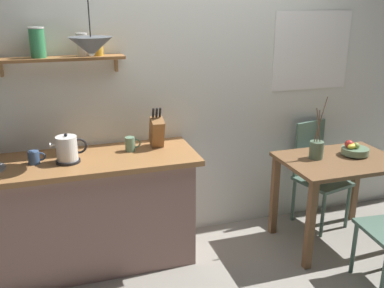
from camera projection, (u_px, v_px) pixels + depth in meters
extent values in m
plane|color=gray|center=(213.00, 265.00, 3.40)|extent=(14.00, 14.00, 0.00)
cube|color=silver|center=(211.00, 82.00, 3.62)|extent=(6.80, 0.10, 2.70)
cube|color=white|center=(312.00, 51.00, 3.75)|extent=(0.74, 0.01, 0.68)
cube|color=silver|center=(312.00, 51.00, 3.76)|extent=(0.68, 0.01, 0.62)
cube|color=gray|center=(77.00, 217.00, 3.27)|extent=(1.74, 0.52, 0.86)
cube|color=#9E6B3D|center=(72.00, 162.00, 3.10)|extent=(1.83, 0.63, 0.04)
cube|color=brown|center=(60.00, 59.00, 3.04)|extent=(0.91, 0.18, 0.02)
cube|color=#99754C|center=(1.00, 68.00, 3.02)|extent=(0.02, 0.06, 0.12)
cube|color=#99754C|center=(116.00, 63.00, 3.25)|extent=(0.02, 0.06, 0.12)
cylinder|color=#388E56|center=(37.00, 43.00, 2.97)|extent=(0.11, 0.11, 0.20)
cylinder|color=silver|center=(36.00, 28.00, 2.93)|extent=(0.11, 0.11, 0.01)
cylinder|color=beige|center=(82.00, 45.00, 3.06)|extent=(0.08, 0.08, 0.15)
cylinder|color=silver|center=(81.00, 34.00, 3.04)|extent=(0.08, 0.08, 0.01)
cylinder|color=gold|center=(97.00, 47.00, 3.10)|extent=(0.09, 0.09, 0.12)
cylinder|color=silver|center=(96.00, 37.00, 3.07)|extent=(0.09, 0.09, 0.01)
cube|color=brown|center=(340.00, 161.00, 3.52)|extent=(0.95, 0.67, 0.03)
cube|color=brown|center=(310.00, 226.00, 3.26)|extent=(0.06, 0.06, 0.73)
cube|color=brown|center=(274.00, 195.00, 3.78)|extent=(0.06, 0.06, 0.73)
cube|color=brown|center=(355.00, 184.00, 4.02)|extent=(0.06, 0.06, 0.73)
cylinder|color=#4C6B5B|center=(354.00, 248.00, 3.25)|extent=(0.03, 0.03, 0.43)
cylinder|color=#4C6B5B|center=(384.00, 277.00, 2.91)|extent=(0.03, 0.03, 0.43)
cube|color=#4C6B5B|center=(322.00, 181.00, 3.91)|extent=(0.47, 0.50, 0.03)
cube|color=#4C6B5B|center=(309.00, 148.00, 3.98)|extent=(0.34, 0.11, 0.51)
cylinder|color=#4C6B5B|center=(323.00, 215.00, 3.75)|extent=(0.03, 0.03, 0.42)
cylinder|color=#4C6B5B|center=(348.00, 207.00, 3.91)|extent=(0.03, 0.03, 0.42)
cylinder|color=#4C6B5B|center=(293.00, 200.00, 4.05)|extent=(0.03, 0.03, 0.42)
cylinder|color=#4C6B5B|center=(318.00, 192.00, 4.21)|extent=(0.03, 0.03, 0.42)
cylinder|color=slate|center=(354.00, 155.00, 3.59)|extent=(0.10, 0.10, 0.01)
cylinder|color=slate|center=(355.00, 151.00, 3.58)|extent=(0.22, 0.22, 0.05)
ellipsoid|color=yellow|center=(353.00, 146.00, 3.56)|extent=(0.13, 0.09, 0.04)
sphere|color=red|center=(349.00, 144.00, 3.58)|extent=(0.07, 0.07, 0.07)
sphere|color=#8EA84C|center=(356.00, 146.00, 3.56)|extent=(0.06, 0.06, 0.06)
cylinder|color=#567056|center=(316.00, 150.00, 3.50)|extent=(0.11, 0.11, 0.15)
cylinder|color=brown|center=(318.00, 125.00, 3.43)|extent=(0.06, 0.02, 0.28)
cylinder|color=brown|center=(318.00, 126.00, 3.45)|extent=(0.01, 0.02, 0.26)
cylinder|color=brown|center=(321.00, 119.00, 3.42)|extent=(0.09, 0.01, 0.37)
cylinder|color=black|center=(68.00, 161.00, 3.05)|extent=(0.17, 0.17, 0.02)
cylinder|color=white|center=(67.00, 148.00, 3.02)|extent=(0.15, 0.15, 0.17)
sphere|color=black|center=(66.00, 135.00, 2.98)|extent=(0.02, 0.02, 0.02)
cone|color=white|center=(53.00, 145.00, 2.98)|extent=(0.04, 0.04, 0.04)
torus|color=black|center=(79.00, 146.00, 3.04)|extent=(0.11, 0.02, 0.11)
cube|color=brown|center=(157.00, 132.00, 3.33)|extent=(0.09, 0.18, 0.25)
cylinder|color=black|center=(153.00, 113.00, 3.26)|extent=(0.02, 0.04, 0.08)
cylinder|color=black|center=(157.00, 113.00, 3.27)|extent=(0.02, 0.04, 0.08)
cylinder|color=black|center=(160.00, 112.00, 3.27)|extent=(0.02, 0.04, 0.08)
cylinder|color=#3D5B89|center=(34.00, 158.00, 3.01)|extent=(0.08, 0.08, 0.09)
torus|color=#3D5B89|center=(41.00, 157.00, 3.02)|extent=(0.06, 0.01, 0.06)
cylinder|color=slate|center=(130.00, 144.00, 3.26)|extent=(0.08, 0.08, 0.11)
torus|color=slate|center=(136.00, 143.00, 3.28)|extent=(0.07, 0.01, 0.07)
cylinder|color=black|center=(89.00, 12.00, 2.77)|extent=(0.01, 0.01, 0.31)
cone|color=#4C5156|center=(91.00, 47.00, 2.84)|extent=(0.29, 0.29, 0.13)
sphere|color=white|center=(92.00, 53.00, 2.86)|extent=(0.04, 0.04, 0.04)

